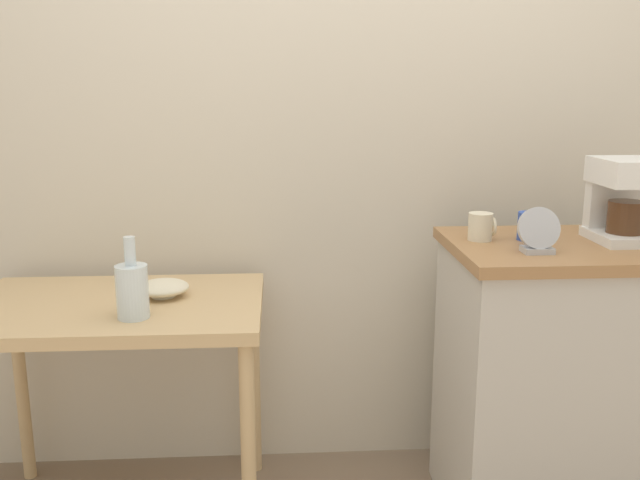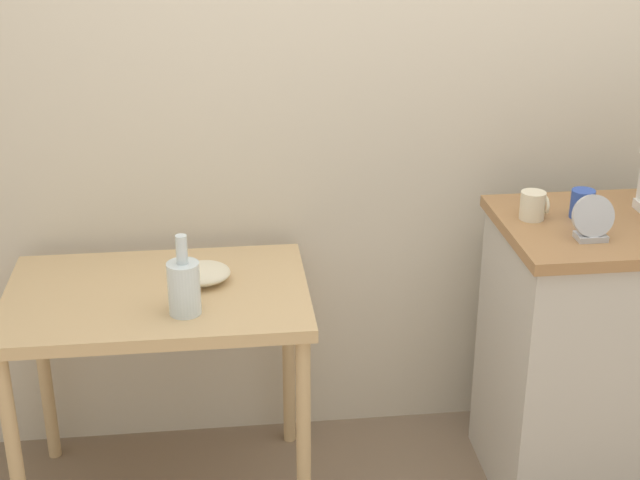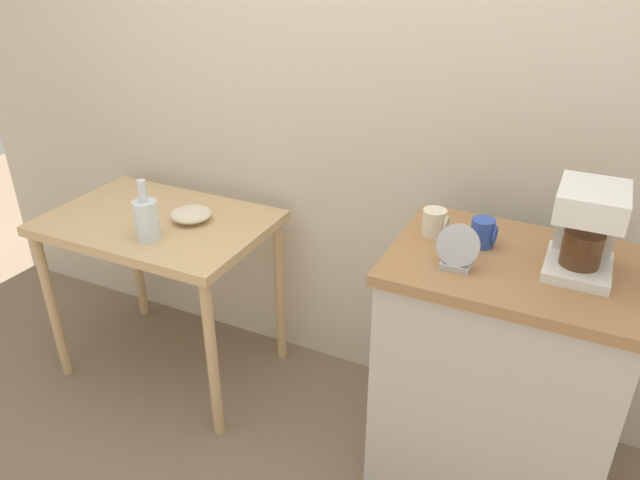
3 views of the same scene
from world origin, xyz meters
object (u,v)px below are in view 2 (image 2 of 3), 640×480
Objects in this scene: bowl_stoneware at (204,273)px; mug_blue at (583,204)px; mug_small_cream at (533,205)px; glass_carafe_vase at (184,286)px; table_clock at (593,221)px.

bowl_stoneware is 1.18m from mug_blue.
bowl_stoneware is 1.90× the size of mug_small_cream.
glass_carafe_vase is at bearing -104.88° from bowl_stoneware.
mug_small_cream reaches higher than glass_carafe_vase.
mug_blue is 0.16m from mug_small_cream.
table_clock is (0.12, -0.18, 0.02)m from mug_small_cream.
table_clock is at bearing -1.26° from glass_carafe_vase.
mug_small_cream is at bearing 177.46° from mug_blue.
glass_carafe_vase is at bearing 178.74° from table_clock.
mug_blue is at bearing 6.77° from glass_carafe_vase.
table_clock is at bearing -102.86° from mug_blue.
mug_blue is at bearing -2.66° from bowl_stoneware.
glass_carafe_vase is 2.72× the size of mug_blue.
table_clock reaches higher than bowl_stoneware.
bowl_stoneware is at bearing 177.34° from mug_blue.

